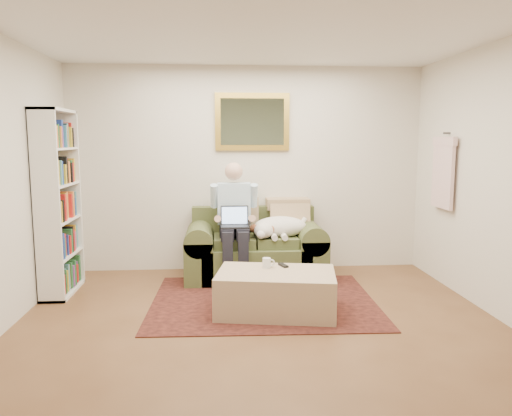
{
  "coord_description": "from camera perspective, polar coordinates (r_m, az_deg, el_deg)",
  "views": [
    {
      "loc": [
        -0.37,
        -3.9,
        1.68
      ],
      "look_at": [
        0.04,
        1.39,
        0.95
      ],
      "focal_mm": 35.0,
      "sensor_mm": 36.0,
      "label": 1
    }
  ],
  "objects": [
    {
      "name": "sofa",
      "position": [
        6.12,
        -0.14,
        -5.3
      ],
      "size": [
        1.67,
        0.85,
        1.0
      ],
      "color": "#4D522B",
      "rests_on": "room_shell"
    },
    {
      "name": "sleeping_dog",
      "position": [
        5.99,
        2.79,
        -2.16
      ],
      "size": [
        0.69,
        0.43,
        0.26
      ],
      "primitive_type": null,
      "color": "white",
      "rests_on": "sofa"
    },
    {
      "name": "coffee_mug",
      "position": [
        4.99,
        1.23,
        -6.3
      ],
      "size": [
        0.08,
        0.08,
        0.1
      ],
      "primitive_type": "cylinder",
      "color": "white",
      "rests_on": "ottoman"
    },
    {
      "name": "seated_man",
      "position": [
        5.87,
        -2.47,
        -1.73
      ],
      "size": [
        0.55,
        0.79,
        1.41
      ],
      "primitive_type": null,
      "color": "#8CBDD8",
      "rests_on": "sofa"
    },
    {
      "name": "room_shell",
      "position": [
        4.29,
        0.57,
        2.75
      ],
      "size": [
        4.51,
        5.0,
        2.61
      ],
      "color": "brown",
      "rests_on": "ground"
    },
    {
      "name": "wall_mirror",
      "position": [
        6.39,
        -0.43,
        9.82
      ],
      "size": [
        0.94,
        0.04,
        0.72
      ],
      "color": "gold",
      "rests_on": "room_shell"
    },
    {
      "name": "ottoman",
      "position": [
        4.92,
        2.3,
        -9.61
      ],
      "size": [
        1.23,
        0.9,
        0.41
      ],
      "primitive_type": "cube",
      "rotation": [
        0.0,
        0.0,
        -0.17
      ],
      "color": "tan",
      "rests_on": "room_shell"
    },
    {
      "name": "bookshelf",
      "position": [
        5.81,
        -21.69,
        0.56
      ],
      "size": [
        0.28,
        0.8,
        2.0
      ],
      "primitive_type": null,
      "color": "white",
      "rests_on": "room_shell"
    },
    {
      "name": "laptop",
      "position": [
        5.8,
        -2.45,
        -1.5
      ],
      "size": [
        0.32,
        0.26,
        0.24
      ],
      "color": "black",
      "rests_on": "seated_man"
    },
    {
      "name": "rug",
      "position": [
        5.3,
        0.86,
        -10.57
      ],
      "size": [
        2.36,
        1.92,
        0.01
      ],
      "primitive_type": "cube",
      "rotation": [
        0.0,
        0.0,
        -0.03
      ],
      "color": "black",
      "rests_on": "room_shell"
    },
    {
      "name": "tv_remote",
      "position": [
        5.07,
        3.13,
        -6.56
      ],
      "size": [
        0.1,
        0.16,
        0.02
      ],
      "primitive_type": "cube",
      "rotation": [
        0.0,
        0.0,
        0.33
      ],
      "color": "black",
      "rests_on": "ottoman"
    },
    {
      "name": "hanging_shirt",
      "position": [
        6.07,
        20.61,
        4.23
      ],
      "size": [
        0.06,
        0.52,
        0.9
      ],
      "primitive_type": null,
      "color": "beige",
      "rests_on": "room_shell"
    }
  ]
}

